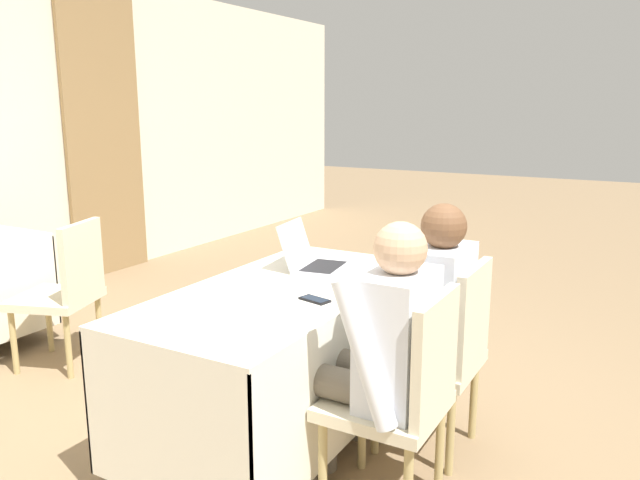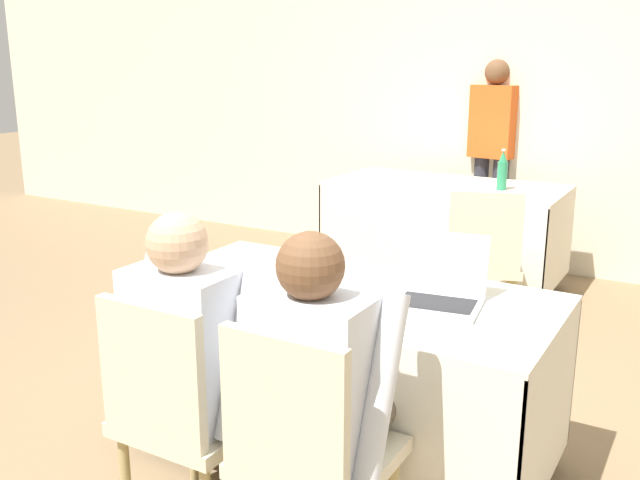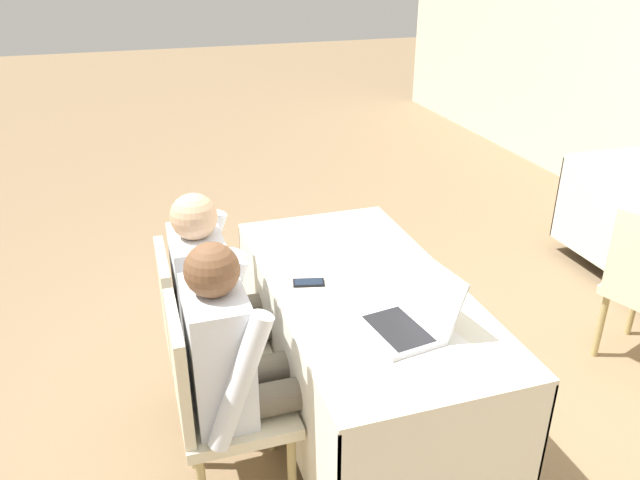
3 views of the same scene
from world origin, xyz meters
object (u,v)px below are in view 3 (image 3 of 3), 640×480
at_px(person_white_shirt, 240,360).
at_px(chair_near_left, 199,330).
at_px(chair_near_right, 216,398).
at_px(cell_phone, 309,283).
at_px(person_checkered_shirt, 219,297).
at_px(laptop, 409,320).

bearing_deg(person_white_shirt, chair_near_left, 11.82).
bearing_deg(chair_near_right, person_white_shirt, -90.00).
xyz_separation_m(cell_phone, person_checkered_shirt, (-0.16, -0.38, -0.09)).
bearing_deg(chair_near_left, person_white_shirt, -168.18).
distance_m(cell_phone, chair_near_left, 0.56).
height_order(cell_phone, chair_near_left, chair_near_left).
xyz_separation_m(chair_near_left, person_checkered_shirt, (-0.00, 0.10, 0.16)).
height_order(cell_phone, chair_near_right, chair_near_right).
xyz_separation_m(cell_phone, chair_near_left, (-0.16, -0.48, -0.25)).
relative_size(chair_near_right, person_checkered_shirt, 0.77).
distance_m(chair_near_right, person_checkered_shirt, 0.53).
bearing_deg(cell_phone, person_white_shirt, -34.81).
bearing_deg(chair_near_left, laptop, -129.70).
height_order(person_checkered_shirt, person_white_shirt, same).
relative_size(laptop, chair_near_right, 0.40).
xyz_separation_m(chair_near_right, person_checkered_shirt, (-0.49, 0.10, 0.16)).
bearing_deg(laptop, cell_phone, -158.57).
xyz_separation_m(person_checkered_shirt, person_white_shirt, (0.49, 0.00, 0.00)).
distance_m(person_checkered_shirt, person_white_shirt, 0.49).
xyz_separation_m(laptop, person_white_shirt, (-0.13, -0.64, -0.13)).
xyz_separation_m(chair_near_left, person_white_shirt, (0.49, 0.10, 0.16)).
xyz_separation_m(laptop, chair_near_right, (-0.13, -0.74, -0.29)).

